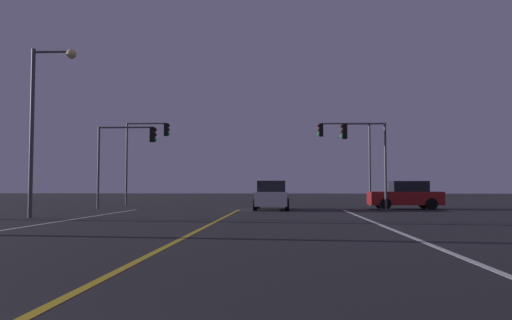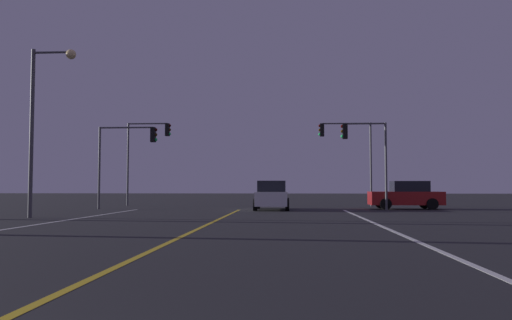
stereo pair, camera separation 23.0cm
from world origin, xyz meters
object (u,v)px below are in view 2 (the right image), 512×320
(traffic_light_near_right, at_px, (364,145))
(traffic_light_far_right, at_px, (346,144))
(car_ahead_far, at_px, (272,196))
(traffic_light_far_left, at_px, (148,145))
(traffic_light_near_left, at_px, (128,147))
(street_lamp_left_mid, at_px, (42,109))
(car_crossing_side, at_px, (406,196))

(traffic_light_near_right, relative_size, traffic_light_far_right, 0.88)
(car_ahead_far, relative_size, traffic_light_far_left, 0.72)
(car_ahead_far, relative_size, traffic_light_near_left, 0.86)
(traffic_light_near_left, bearing_deg, traffic_light_near_right, 0.00)
(car_ahead_far, bearing_deg, traffic_light_near_left, 88.16)
(traffic_light_near_left, bearing_deg, traffic_light_far_left, 93.65)
(traffic_light_near_left, height_order, traffic_light_far_left, traffic_light_far_left)
(car_ahead_far, height_order, traffic_light_near_left, traffic_light_near_left)
(traffic_light_far_right, relative_size, traffic_light_far_left, 0.98)
(car_ahead_far, xyz_separation_m, street_lamp_left_mid, (-9.83, -8.41, 3.94))
(traffic_light_near_right, bearing_deg, traffic_light_far_right, -85.54)
(car_ahead_far, xyz_separation_m, car_crossing_side, (8.12, 1.46, 0.00))
(traffic_light_near_right, height_order, traffic_light_far_left, traffic_light_far_left)
(traffic_light_near_left, bearing_deg, traffic_light_far_right, 21.80)
(car_ahead_far, distance_m, street_lamp_left_mid, 13.53)
(traffic_light_near_right, relative_size, traffic_light_near_left, 1.03)
(car_ahead_far, relative_size, traffic_light_far_right, 0.74)
(street_lamp_left_mid, bearing_deg, traffic_light_far_left, 87.06)
(car_crossing_side, xyz_separation_m, street_lamp_left_mid, (-17.95, -9.87, 3.94))
(car_ahead_far, bearing_deg, traffic_light_near_right, -87.04)
(traffic_light_near_left, bearing_deg, car_ahead_far, -1.84)
(traffic_light_far_right, distance_m, street_lamp_left_mid, 20.53)
(car_crossing_side, relative_size, traffic_light_near_right, 0.84)
(car_crossing_side, height_order, traffic_light_far_left, traffic_light_far_left)
(traffic_light_near_right, bearing_deg, car_ahead_far, 2.96)
(car_crossing_side, xyz_separation_m, traffic_light_far_left, (-17.22, 4.32, 3.56))
(traffic_light_near_right, bearing_deg, traffic_light_near_left, 0.00)
(car_ahead_far, xyz_separation_m, traffic_light_far_right, (5.00, 5.78, 3.52))
(traffic_light_near_right, distance_m, traffic_light_near_left, 14.18)
(traffic_light_far_left, bearing_deg, street_lamp_left_mid, -92.94)
(traffic_light_far_right, bearing_deg, traffic_light_far_left, 0.00)
(car_ahead_far, xyz_separation_m, traffic_light_far_left, (-9.10, 5.78, 3.56))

